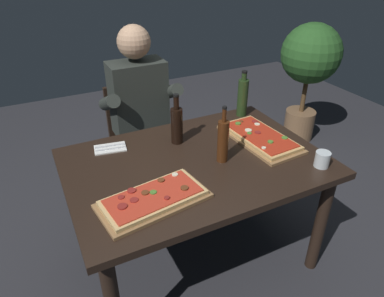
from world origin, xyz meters
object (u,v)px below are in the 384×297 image
at_px(dining_table, 196,175).
at_px(tumbler_near_camera, 322,159).
at_px(pizza_rectangular_front, 153,199).
at_px(vinegar_bottle_green, 177,124).
at_px(wine_bottle_dark, 223,140).
at_px(diner_chair, 139,136).
at_px(oil_bottle_amber, 243,97).
at_px(potted_plant_corner, 309,64).
at_px(seated_diner, 142,112).
at_px(pizza_rectangular_left, 260,137).

relative_size(dining_table, tumbler_near_camera, 16.38).
relative_size(pizza_rectangular_front, vinegar_bottle_green, 1.75).
relative_size(wine_bottle_dark, diner_chair, 0.37).
height_order(dining_table, diner_chair, diner_chair).
bearing_deg(vinegar_bottle_green, oil_bottle_amber, 15.08).
bearing_deg(vinegar_bottle_green, wine_bottle_dark, -65.06).
height_order(wine_bottle_dark, potted_plant_corner, potted_plant_corner).
xyz_separation_m(wine_bottle_dark, oil_bottle_amber, (0.42, 0.45, 0.01)).
height_order(oil_bottle_amber, potted_plant_corner, potted_plant_corner).
distance_m(vinegar_bottle_green, seated_diner, 0.52).
xyz_separation_m(dining_table, potted_plant_corner, (1.68, 0.96, 0.14)).
distance_m(dining_table, diner_chair, 0.87).
height_order(tumbler_near_camera, diner_chair, diner_chair).
bearing_deg(seated_diner, pizza_rectangular_left, -54.13).
xyz_separation_m(dining_table, diner_chair, (-0.06, 0.86, -0.16)).
relative_size(vinegar_bottle_green, potted_plant_corner, 0.26).
relative_size(pizza_rectangular_front, wine_bottle_dark, 1.66).
relative_size(wine_bottle_dark, vinegar_bottle_green, 1.05).
bearing_deg(potted_plant_corner, pizza_rectangular_left, -143.15).
bearing_deg(potted_plant_corner, wine_bottle_dark, -146.74).
bearing_deg(wine_bottle_dark, vinegar_bottle_green, 114.94).
xyz_separation_m(pizza_rectangular_front, potted_plant_corner, (2.02, 1.19, 0.02)).
distance_m(pizza_rectangular_left, oil_bottle_amber, 0.38).
bearing_deg(dining_table, pizza_rectangular_front, -145.57).
bearing_deg(oil_bottle_amber, seated_diner, 149.88).
bearing_deg(pizza_rectangular_front, dining_table, 34.43).
distance_m(pizza_rectangular_front, wine_bottle_dark, 0.51).
distance_m(pizza_rectangular_front, tumbler_near_camera, 0.92).
distance_m(oil_bottle_amber, seated_diner, 0.71).
height_order(pizza_rectangular_left, potted_plant_corner, potted_plant_corner).
height_order(pizza_rectangular_left, seated_diner, seated_diner).
height_order(dining_table, pizza_rectangular_left, pizza_rectangular_left).
distance_m(oil_bottle_amber, tumbler_near_camera, 0.74).
relative_size(pizza_rectangular_left, diner_chair, 0.63).
xyz_separation_m(wine_bottle_dark, diner_chair, (-0.19, 0.92, -0.38)).
bearing_deg(pizza_rectangular_left, potted_plant_corner, 36.85).
relative_size(diner_chair, potted_plant_corner, 0.75).
relative_size(diner_chair, seated_diner, 0.65).
height_order(wine_bottle_dark, diner_chair, wine_bottle_dark).
bearing_deg(dining_table, seated_diner, 94.50).
bearing_deg(pizza_rectangular_front, diner_chair, 75.53).
distance_m(tumbler_near_camera, diner_chair, 1.39).
xyz_separation_m(pizza_rectangular_front, pizza_rectangular_left, (0.79, 0.26, -0.00)).
bearing_deg(pizza_rectangular_left, wine_bottle_dark, -163.51).
xyz_separation_m(vinegar_bottle_green, potted_plant_corner, (1.69, 0.72, -0.08)).
distance_m(wine_bottle_dark, diner_chair, 1.01).
bearing_deg(pizza_rectangular_left, tumbler_near_camera, -71.69).
relative_size(dining_table, pizza_rectangular_front, 2.61).
bearing_deg(dining_table, pizza_rectangular_left, 4.19).
height_order(wine_bottle_dark, tumbler_near_camera, wine_bottle_dark).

